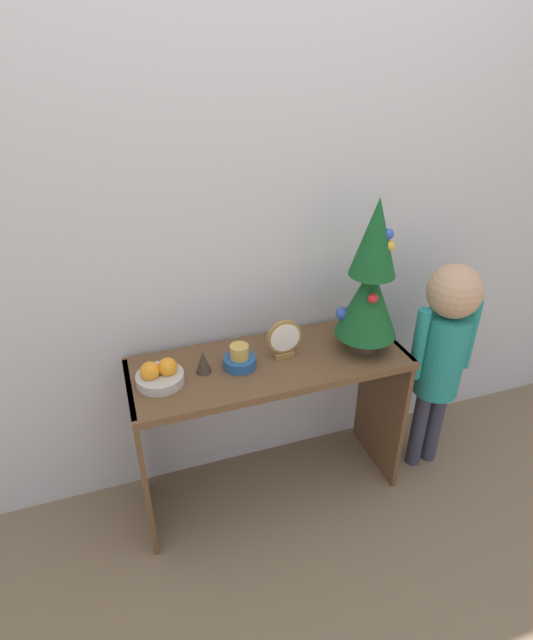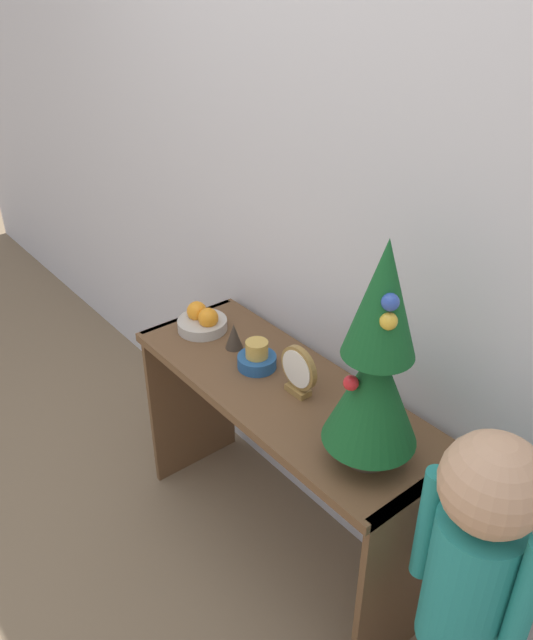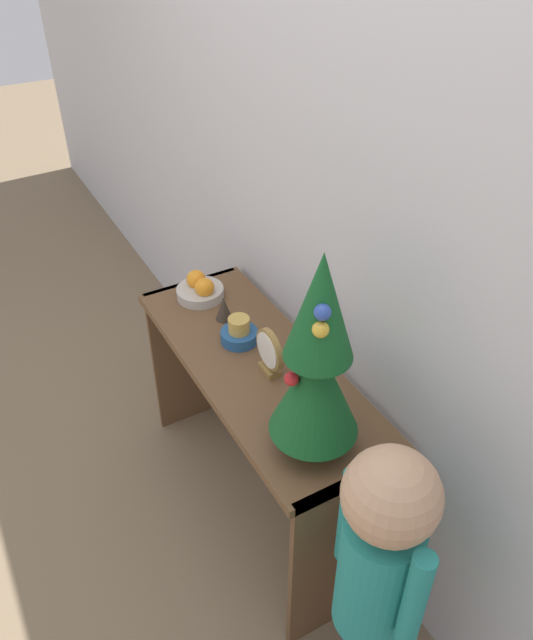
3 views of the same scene
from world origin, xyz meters
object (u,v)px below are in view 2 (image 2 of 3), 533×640
Objects in this scene: mini_tree at (376,363)px; child_figure at (473,564)px; singing_bowl at (257,358)px; desk_clock at (298,371)px; fruit_bowl at (202,321)px; figurine at (234,336)px.

mini_tree is 0.61× the size of child_figure.
mini_tree is at bearing 173.37° from child_figure.
singing_bowl is 0.19m from desk_clock.
figurine is at bearing 5.36° from fruit_bowl.
figurine is 0.09× the size of child_figure.
mini_tree is at bearing -2.26° from fruit_bowl.
singing_bowl is at bearing -176.59° from desk_clock.
singing_bowl is at bearing 175.86° from mini_tree.
mini_tree reaches higher than child_figure.
singing_bowl is 0.14m from figurine.
desk_clock reaches higher than figurine.
singing_bowl is (-0.51, 0.04, -0.26)m from mini_tree.
singing_bowl is (0.30, 0.00, 0.00)m from fruit_bowl.
mini_tree is 6.86× the size of figurine.
figurine is at bearing 174.92° from child_figure.
child_figure is (0.36, -0.04, -0.32)m from mini_tree.
fruit_bowl and singing_bowl have the same top height.
singing_bowl is 0.87m from child_figure.
mini_tree reaches higher than singing_bowl.
child_figure is (0.86, -0.08, -0.06)m from singing_bowl.
desk_clock is 0.70m from child_figure.
mini_tree reaches higher than figurine.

